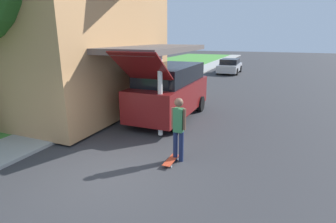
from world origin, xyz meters
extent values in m
plane|color=#333335|center=(0.00, 0.00, 0.00)|extent=(120.00, 120.00, 0.00)
cube|color=#478E38|center=(-8.00, 6.00, 0.04)|extent=(10.00, 80.00, 0.08)
cube|color=#9E9E99|center=(-3.60, 6.00, 0.05)|extent=(1.80, 80.00, 0.10)
cube|color=tan|center=(-7.30, 4.77, 3.16)|extent=(10.60, 7.86, 6.16)
cube|color=#5B514C|center=(-0.90, 4.77, 2.88)|extent=(2.60, 5.50, 0.20)
cylinder|color=silver|center=(0.20, 2.81, 1.43)|extent=(0.16, 0.16, 2.70)
cylinder|color=brown|center=(-5.42, 7.51, 1.58)|extent=(0.36, 0.36, 3.01)
sphere|color=#286023|center=(-5.42, 7.51, 4.18)|extent=(3.97, 3.97, 3.97)
cube|color=maroon|center=(-0.34, 5.01, 0.92)|extent=(1.91, 4.79, 1.20)
cube|color=black|center=(-0.34, 5.13, 1.87)|extent=(1.76, 3.73, 0.69)
cylinder|color=black|center=(-1.25, 6.50, 0.35)|extent=(0.24, 0.70, 0.70)
cylinder|color=black|center=(0.58, 6.50, 0.35)|extent=(0.24, 0.70, 0.70)
cylinder|color=black|center=(-1.25, 3.53, 0.35)|extent=(0.24, 0.70, 0.70)
cylinder|color=black|center=(0.58, 3.53, 0.35)|extent=(0.24, 0.70, 0.70)
cube|color=maroon|center=(-0.34, 2.57, 2.43)|extent=(1.68, 1.42, 1.01)
cube|color=#B7B7BC|center=(-0.46, 20.44, 0.52)|extent=(1.75, 4.04, 0.66)
cube|color=black|center=(-0.46, 20.34, 1.10)|extent=(1.54, 2.10, 0.49)
cylinder|color=black|center=(-1.31, 21.65, 0.32)|extent=(0.20, 0.64, 0.64)
cylinder|color=black|center=(0.39, 21.65, 0.32)|extent=(0.20, 0.64, 0.64)
cylinder|color=black|center=(-1.31, 19.23, 0.32)|extent=(0.20, 0.64, 0.64)
cylinder|color=black|center=(0.39, 19.23, 0.32)|extent=(0.20, 0.64, 0.64)
cylinder|color=#192347|center=(1.31, 1.36, 0.43)|extent=(0.13, 0.13, 0.86)
cylinder|color=#192347|center=(1.48, 1.36, 0.43)|extent=(0.13, 0.13, 0.86)
cube|color=#337042|center=(1.39, 1.36, 1.19)|extent=(0.25, 0.20, 0.66)
sphere|color=brown|center=(1.39, 1.36, 1.68)|extent=(0.24, 0.24, 0.24)
cylinder|color=brown|center=(1.23, 1.36, 1.23)|extent=(0.09, 0.09, 0.59)
cylinder|color=brown|center=(1.55, 1.36, 1.23)|extent=(0.09, 0.09, 0.59)
cube|color=#B73D23|center=(1.27, 1.13, 0.09)|extent=(0.22, 0.77, 0.02)
cylinder|color=silver|center=(1.17, 1.37, 0.03)|extent=(0.03, 0.06, 0.06)
cylinder|color=silver|center=(1.36, 1.37, 0.03)|extent=(0.03, 0.06, 0.06)
cylinder|color=silver|center=(1.17, 0.89, 0.03)|extent=(0.03, 0.06, 0.06)
cylinder|color=silver|center=(1.36, 0.89, 0.03)|extent=(0.03, 0.06, 0.06)
camera|label=1|loc=(3.68, -4.93, 3.34)|focal=28.00mm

